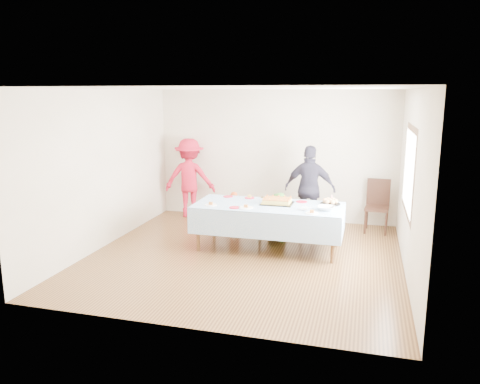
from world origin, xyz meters
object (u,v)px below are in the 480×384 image
object	(u,v)px
party_table	(268,208)
dining_chair	(377,203)
birthday_cake	(277,201)
adult_left	(190,178)

from	to	relation	value
party_table	dining_chair	bearing A→B (deg)	41.73
birthday_cake	party_table	bearing A→B (deg)	-139.39
party_table	birthday_cake	size ratio (longest dim) A/B	4.68
birthday_cake	dining_chair	xyz separation A→B (m)	(1.68, 1.51, -0.26)
party_table	adult_left	xyz separation A→B (m)	(-2.09, 1.72, 0.12)
birthday_cake	adult_left	world-z (taller)	adult_left
party_table	birthday_cake	world-z (taller)	birthday_cake
party_table	adult_left	distance (m)	2.71
dining_chair	adult_left	world-z (taller)	adult_left
adult_left	birthday_cake	bearing A→B (deg)	135.65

